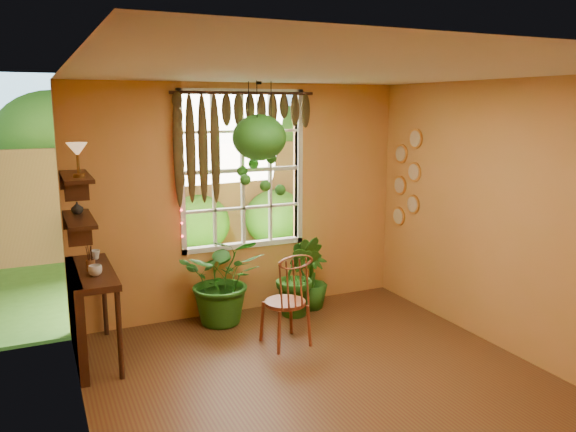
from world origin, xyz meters
name	(u,v)px	position (x,y,z in m)	size (l,w,h in m)	color
floor	(336,393)	(0.00, 0.00, 0.00)	(4.50, 4.50, 0.00)	#583919
ceiling	(342,72)	(0.00, 0.00, 2.70)	(4.50, 4.50, 0.00)	silver
wall_back	(244,200)	(0.00, 2.25, 1.35)	(4.00, 4.00, 0.00)	#CD8646
wall_left	(80,271)	(-2.00, 0.00, 1.35)	(4.50, 4.50, 0.00)	#CD8646
wall_right	(520,221)	(2.00, 0.00, 1.35)	(4.50, 4.50, 0.00)	#CD8646
window	(242,170)	(0.00, 2.28, 1.70)	(1.52, 0.10, 1.86)	silver
valance_vine	(238,121)	(-0.08, 2.16, 2.28)	(1.70, 0.12, 1.10)	#361B0E
string_lights	(180,170)	(-0.76, 2.19, 1.75)	(0.03, 0.03, 1.54)	#FF2633
wall_plates	(406,179)	(1.98, 1.79, 1.55)	(0.04, 0.32, 1.10)	beige
counter_ledge	(81,306)	(-1.91, 1.60, 0.55)	(0.40, 1.20, 0.90)	#361B0E
shelf_lower	(79,219)	(-1.88, 1.60, 1.40)	(0.25, 0.90, 0.04)	#361B0E
shelf_upper	(76,177)	(-1.88, 1.60, 1.80)	(0.25, 0.90, 0.04)	#361B0E
backyard	(173,167)	(0.24, 6.87, 1.28)	(14.00, 10.00, 12.00)	#2D5C1A
windsor_chair	(287,314)	(0.03, 1.10, 0.33)	(0.47, 0.50, 1.14)	maroon
potted_plant_left	(224,279)	(-0.37, 1.94, 0.52)	(0.94, 0.81, 1.04)	#1E5216
potted_plant_mid	(299,276)	(0.50, 1.80, 0.49)	(0.54, 0.43, 0.98)	#1E5216
potted_plant_right	(310,278)	(0.74, 1.97, 0.37)	(0.42, 0.42, 0.75)	#1E5216
hanging_basket	(259,146)	(0.05, 1.85, 2.01)	(0.59, 0.59, 1.26)	black
cup_a	(95,270)	(-1.78, 1.38, 0.95)	(0.13, 0.13, 0.10)	silver
cup_b	(95,255)	(-1.72, 1.98, 0.95)	(0.10, 0.10, 0.09)	beige
brush_jar	(90,258)	(-1.80, 1.57, 1.02)	(0.08, 0.08, 0.31)	brown
shelf_vase	(77,208)	(-1.87, 1.80, 1.48)	(0.11, 0.11, 0.12)	#B2AD99
tiffany_lamp	(77,152)	(-1.86, 1.41, 2.04)	(0.18, 0.18, 0.31)	brown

